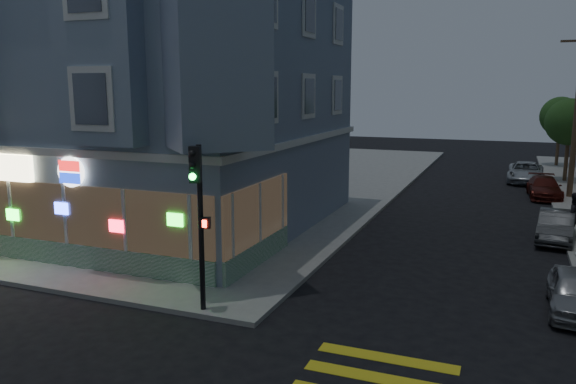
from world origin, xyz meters
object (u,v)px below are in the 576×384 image
Objects in this scene: street_tree_near at (570,122)px; parked_car_b at (556,226)px; parked_car_c at (544,188)px; street_tree_far at (560,116)px; traffic_signal at (198,201)px; parked_car_d at (526,172)px; pedestrian_a at (573,215)px; parked_car_a at (575,292)px.

street_tree_near reaches higher than parked_car_b.
street_tree_far is at bearing 80.49° from parked_car_c.
traffic_signal is (-10.88, -35.79, -0.75)m from street_tree_far.
traffic_signal is at bearing -116.89° from parked_car_c.
parked_car_d is 28.46m from traffic_signal.
street_tree_near is 1.42× the size of parked_car_b.
street_tree_near is 15.93m from pedestrian_a.
parked_car_a is at bearing 0.56° from traffic_signal.
pedestrian_a is at bearing -93.29° from street_tree_near.
parked_car_c is at bearing 95.65° from parked_car_b.
street_tree_near is 2.89× the size of pedestrian_a.
parked_car_c is at bearing 44.16° from traffic_signal.
parked_car_a is at bearing -92.70° from street_tree_far.
parked_car_c is at bearing -79.68° from parked_car_d.
pedestrian_a reaches higher than parked_car_c.
pedestrian_a is 8.21m from parked_car_a.
pedestrian_a is 0.38× the size of parked_car_d.
street_tree_far is 2.89× the size of pedestrian_a.
parked_car_b is 9.78m from parked_car_c.
street_tree_far is 32.03m from parked_car_a.
pedestrian_a is 0.49× the size of parked_car_b.
pedestrian_a reaches higher than parked_car_a.
street_tree_far is 9.64m from parked_car_d.
parked_car_a is at bearing -86.74° from parked_car_d.
street_tree_far is 1.54× the size of parked_car_a.
parked_car_b is (0.00, 7.88, 0.03)m from parked_car_a.
traffic_signal is (-9.98, -12.14, 2.12)m from pedestrian_a.
parked_car_c is 5.48m from parked_car_d.
parked_car_d is at bearing -162.56° from street_tree_near.
street_tree_near is at bearing 90.27° from parked_car_b.
parked_car_b reaches higher than parked_car_a.
traffic_signal is at bearing -111.38° from street_tree_near.
pedestrian_a is 14.98m from parked_car_d.
parked_car_c is (0.00, 17.66, 0.00)m from parked_car_a.
pedestrian_a is at bearing 31.44° from parked_car_b.
parked_car_b is at bearing 29.25° from traffic_signal.
street_tree_near is at bearing 87.40° from parked_car_a.
parked_car_a is 0.84× the size of parked_car_c.
parked_car_a is (-1.50, -31.82, -3.35)m from street_tree_far.
parked_car_d is (-0.88, 23.07, 0.08)m from parked_car_a.
pedestrian_a is at bearing -83.25° from parked_car_d.
street_tree_far is 23.83m from pedestrian_a.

